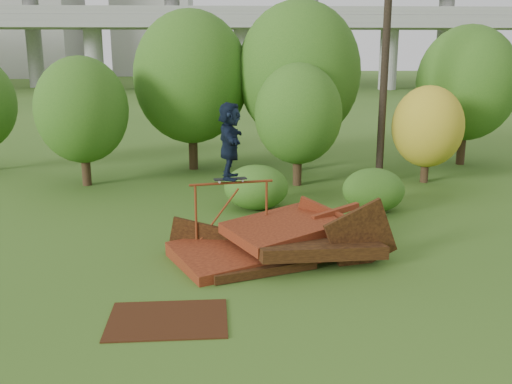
{
  "coord_description": "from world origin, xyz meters",
  "views": [
    {
      "loc": [
        -1.36,
        -11.53,
        5.03
      ],
      "look_at": [
        -0.8,
        2.0,
        1.6
      ],
      "focal_mm": 40.0,
      "sensor_mm": 36.0,
      "label": 1
    }
  ],
  "objects_px": {
    "flat_plate": "(168,320)",
    "scrap_pile": "(278,244)",
    "utility_pole": "(386,36)",
    "skater": "(230,141)"
  },
  "relations": [
    {
      "from": "skater",
      "to": "scrap_pile",
      "type": "bearing_deg",
      "value": -114.21
    },
    {
      "from": "flat_plate",
      "to": "skater",
      "type": "bearing_deg",
      "value": 72.51
    },
    {
      "from": "scrap_pile",
      "to": "skater",
      "type": "bearing_deg",
      "value": 153.66
    },
    {
      "from": "scrap_pile",
      "to": "flat_plate",
      "type": "distance_m",
      "value": 4.02
    },
    {
      "from": "utility_pole",
      "to": "skater",
      "type": "bearing_deg",
      "value": -127.31
    },
    {
      "from": "skater",
      "to": "utility_pole",
      "type": "relative_size",
      "value": 0.18
    },
    {
      "from": "utility_pole",
      "to": "scrap_pile",
      "type": "bearing_deg",
      "value": -119.4
    },
    {
      "from": "skater",
      "to": "flat_plate",
      "type": "height_order",
      "value": "skater"
    },
    {
      "from": "flat_plate",
      "to": "scrap_pile",
      "type": "bearing_deg",
      "value": 53.85
    },
    {
      "from": "flat_plate",
      "to": "utility_pole",
      "type": "relative_size",
      "value": 0.21
    }
  ]
}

